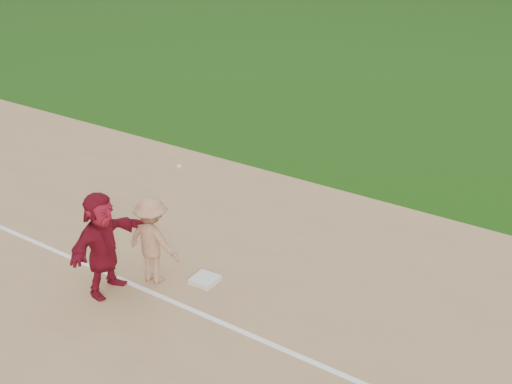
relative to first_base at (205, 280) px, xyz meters
The scene contains 5 objects.
ground 0.13m from the first_base, ahead, with size 160.00×160.00×0.00m, color #1A450D.
foul_line 0.81m from the first_base, 82.18° to the right, with size 60.00×0.10×0.01m, color white.
first_base is the anchor object (origin of this frame).
base_runner 1.97m from the first_base, 137.25° to the right, with size 1.78×0.57×1.92m, color maroon.
first_base_play 1.20m from the first_base, 151.13° to the right, with size 1.10×0.68×2.31m.
Camera 1 is at (6.30, -7.65, 6.48)m, focal length 45.00 mm.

